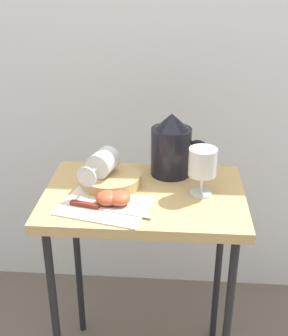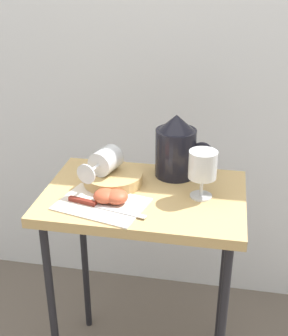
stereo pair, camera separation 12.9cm
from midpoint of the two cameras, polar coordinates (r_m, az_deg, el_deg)
curtain_drape at (r=1.71m, az=-0.93°, el=11.13°), size 2.40×0.03×1.84m
table at (r=1.37m, az=-2.72°, el=-6.12°), size 0.59×0.40×0.71m
linen_napkin at (r=1.26m, az=-7.92°, el=-4.87°), size 0.27×0.22×0.00m
basket_tray at (r=1.37m, az=-6.88°, el=-1.57°), size 0.18×0.18×0.03m
pitcher at (r=1.40m, az=0.84°, el=2.22°), size 0.18×0.13×0.20m
wine_glass_upright at (r=1.28m, az=4.52°, el=0.38°), size 0.08×0.08×0.14m
wine_glass_tipped_near at (r=1.35m, az=-7.97°, el=0.57°), size 0.11×0.16×0.08m
apple_half_left at (r=1.26m, az=-7.57°, el=-3.83°), size 0.07×0.07×0.04m
apple_half_right at (r=1.26m, az=-6.12°, el=-3.86°), size 0.07×0.07×0.04m
knife at (r=1.25m, az=-8.75°, el=-4.97°), size 0.23×0.07×0.01m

